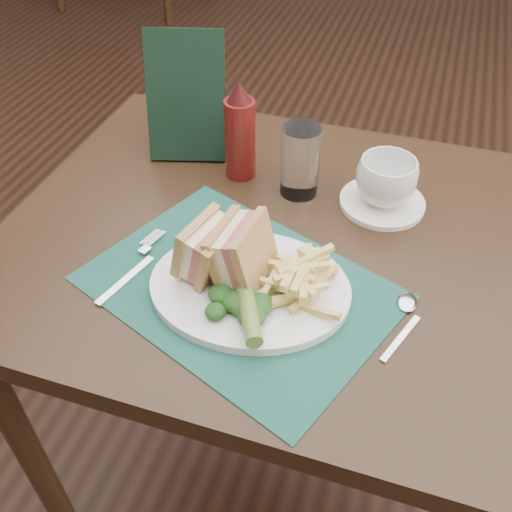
% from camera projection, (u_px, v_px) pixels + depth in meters
% --- Properties ---
extents(floor, '(7.00, 7.00, 0.00)m').
position_uv_depth(floor, '(314.00, 315.00, 1.81)').
color(floor, black).
rests_on(floor, ground).
extents(table_main, '(0.90, 0.75, 0.75)m').
position_uv_depth(table_main, '(270.00, 366.00, 1.21)').
color(table_main, black).
rests_on(table_main, ground).
extents(placemat, '(0.52, 0.45, 0.00)m').
position_uv_depth(placemat, '(239.00, 288.00, 0.86)').
color(placemat, '#174C41').
rests_on(placemat, table_main).
extents(plate, '(0.33, 0.27, 0.01)m').
position_uv_depth(plate, '(250.00, 288.00, 0.85)').
color(plate, white).
rests_on(plate, placemat).
extents(sandwich_half_a, '(0.09, 0.11, 0.09)m').
position_uv_depth(sandwich_half_a, '(195.00, 243.00, 0.84)').
color(sandwich_half_a, tan).
rests_on(sandwich_half_a, plate).
extents(sandwich_half_b, '(0.09, 0.11, 0.10)m').
position_uv_depth(sandwich_half_b, '(229.00, 247.00, 0.83)').
color(sandwich_half_b, tan).
rests_on(sandwich_half_b, plate).
extents(kale_garnish, '(0.11, 0.08, 0.03)m').
position_uv_depth(kale_garnish, '(238.00, 307.00, 0.79)').
color(kale_garnish, '#173C16').
rests_on(kale_garnish, plate).
extents(pickle_spear, '(0.07, 0.12, 0.03)m').
position_uv_depth(pickle_spear, '(248.00, 309.00, 0.78)').
color(pickle_spear, '#52762D').
rests_on(pickle_spear, plate).
extents(fries_pile, '(0.18, 0.20, 0.06)m').
position_uv_depth(fries_pile, '(299.00, 269.00, 0.82)').
color(fries_pile, '#EAD675').
rests_on(fries_pile, plate).
extents(fork, '(0.08, 0.17, 0.01)m').
position_uv_depth(fork, '(134.00, 265.00, 0.88)').
color(fork, silver).
rests_on(fork, placemat).
extents(spoon, '(0.09, 0.15, 0.01)m').
position_uv_depth(spoon, '(403.00, 324.00, 0.80)').
color(spoon, silver).
rests_on(spoon, table_main).
extents(saucer, '(0.19, 0.19, 0.01)m').
position_uv_depth(saucer, '(382.00, 202.00, 1.01)').
color(saucer, white).
rests_on(saucer, table_main).
extents(coffee_cup, '(0.15, 0.15, 0.08)m').
position_uv_depth(coffee_cup, '(386.00, 181.00, 0.97)').
color(coffee_cup, white).
rests_on(coffee_cup, saucer).
extents(drinking_glass, '(0.07, 0.07, 0.13)m').
position_uv_depth(drinking_glass, '(300.00, 161.00, 0.99)').
color(drinking_glass, white).
rests_on(drinking_glass, table_main).
extents(ketchup_bottle, '(0.06, 0.06, 0.19)m').
position_uv_depth(ketchup_bottle, '(240.00, 130.00, 1.02)').
color(ketchup_bottle, '#55110E').
rests_on(ketchup_bottle, table_main).
extents(check_presenter, '(0.16, 0.13, 0.23)m').
position_uv_depth(check_presenter, '(186.00, 97.00, 1.06)').
color(check_presenter, black).
rests_on(check_presenter, table_main).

